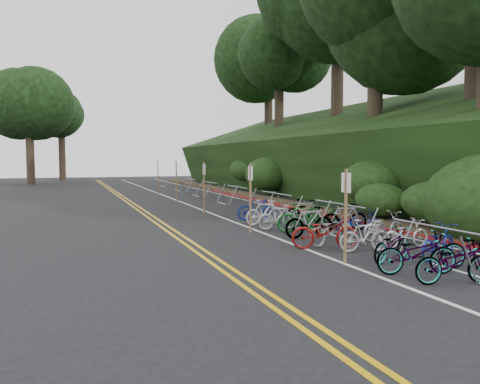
% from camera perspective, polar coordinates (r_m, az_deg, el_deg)
% --- Properties ---
extents(ground, '(120.00, 120.00, 0.00)m').
position_cam_1_polar(ground, '(12.19, 7.40, -8.58)').
color(ground, black).
rests_on(ground, ground).
extents(road_markings, '(7.47, 80.00, 0.01)m').
position_cam_1_polar(road_markings, '(21.69, -3.64, -2.96)').
color(road_markings, gold).
rests_on(road_markings, ground).
extents(red_curb, '(0.25, 28.00, 0.10)m').
position_cam_1_polar(red_curb, '(25.31, 6.16, -1.86)').
color(red_curb, maroon).
rests_on(red_curb, ground).
extents(embankment, '(14.30, 48.14, 9.11)m').
position_cam_1_polar(embankment, '(34.88, 11.72, 3.85)').
color(embankment, black).
rests_on(embankment, ground).
extents(tree_cluster, '(33.05, 54.54, 19.47)m').
position_cam_1_polar(tree_cluster, '(37.20, 4.92, 18.81)').
color(tree_cluster, '#2D2319').
rests_on(tree_cluster, ground).
extents(bike_rack_front, '(1.10, 2.83, 1.08)m').
position_cam_1_polar(bike_rack_front, '(12.06, 22.55, -5.16)').
color(bike_rack_front, gray).
rests_on(bike_rack_front, ground).
extents(bike_racks_rest, '(1.14, 23.00, 1.17)m').
position_cam_1_polar(bike_racks_rest, '(25.09, -0.38, -0.04)').
color(bike_racks_rest, gray).
rests_on(bike_racks_rest, ground).
extents(signpost_near, '(0.08, 0.40, 2.41)m').
position_cam_1_polar(signpost_near, '(12.12, 12.75, -2.09)').
color(signpost_near, brown).
rests_on(signpost_near, ground).
extents(signposts_rest, '(0.08, 18.40, 2.50)m').
position_cam_1_polar(signposts_rest, '(25.31, -6.27, 1.27)').
color(signposts_rest, brown).
rests_on(signposts_rest, ground).
extents(bike_front, '(1.30, 2.09, 1.04)m').
position_cam_1_polar(bike_front, '(14.03, 10.32, -4.78)').
color(bike_front, maroon).
rests_on(bike_front, ground).
extents(bike_valet, '(3.21, 12.79, 1.10)m').
position_cam_1_polar(bike_valet, '(15.24, 13.77, -4.24)').
color(bike_valet, slate).
rests_on(bike_valet, ground).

